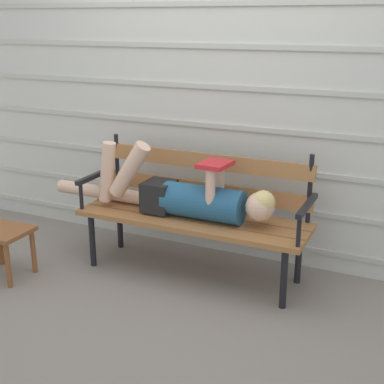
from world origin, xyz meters
name	(u,v)px	position (x,y,z in m)	size (l,w,h in m)	color
ground_plane	(187,278)	(0.00, 0.00, 0.00)	(12.00, 12.00, 0.00)	gray
house_siding	(220,86)	(0.00, 0.56, 1.27)	(5.24, 0.08, 2.54)	beige
park_bench	(196,207)	(0.00, 0.15, 0.48)	(1.62, 0.49, 0.90)	#9E6638
reclining_person	(183,195)	(-0.07, 0.08, 0.58)	(1.74, 0.26, 0.51)	#23567A
footstool	(2,238)	(-1.19, -0.50, 0.28)	(0.39, 0.31, 0.35)	brown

